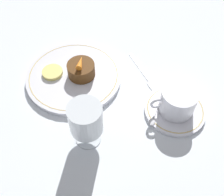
{
  "coord_description": "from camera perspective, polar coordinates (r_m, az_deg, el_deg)",
  "views": [
    {
      "loc": [
        -0.01,
        0.44,
        0.55
      ],
      "look_at": [
        -0.09,
        0.06,
        0.04
      ],
      "focal_mm": 42.0,
      "sensor_mm": 36.0,
      "label": 1
    }
  ],
  "objects": [
    {
      "name": "ground_plane",
      "position": [
        0.7,
        -7.77,
        0.78
      ],
      "size": [
        3.0,
        3.0,
        0.0
      ],
      "primitive_type": "plane",
      "color": "white"
    },
    {
      "name": "carrot_garnish",
      "position": [
        0.69,
        -6.93,
        7.69
      ],
      "size": [
        0.03,
        0.05,
        0.02
      ],
      "color": "orange",
      "rests_on": "dessert_cake"
    },
    {
      "name": "spoon",
      "position": [
        0.66,
        9.51,
        -2.58
      ],
      "size": [
        0.07,
        0.11,
        0.0
      ],
      "color": "silver",
      "rests_on": "saucer"
    },
    {
      "name": "fork",
      "position": [
        0.74,
        7.8,
        4.36
      ],
      "size": [
        0.06,
        0.17,
        0.01
      ],
      "color": "silver",
      "rests_on": "ground_plane"
    },
    {
      "name": "saucer",
      "position": [
        0.68,
        13.52,
        -2.55
      ],
      "size": [
        0.15,
        0.15,
        0.01
      ],
      "color": "white",
      "rests_on": "ground_plane"
    },
    {
      "name": "wine_glass",
      "position": [
        0.56,
        -5.71,
        -4.92
      ],
      "size": [
        0.07,
        0.07,
        0.12
      ],
      "color": "silver",
      "rests_on": "ground_plane"
    },
    {
      "name": "dessert_cake",
      "position": [
        0.71,
        -6.72,
        6.14
      ],
      "size": [
        0.07,
        0.07,
        0.04
      ],
      "color": "#563314",
      "rests_on": "dinner_plate"
    },
    {
      "name": "dinner_plate",
      "position": [
        0.73,
        -8.08,
        4.79
      ],
      "size": [
        0.26,
        0.26,
        0.01
      ],
      "color": "white",
      "rests_on": "ground_plane"
    },
    {
      "name": "coffee_cup",
      "position": [
        0.65,
        14.14,
        -0.53
      ],
      "size": [
        0.11,
        0.09,
        0.07
      ],
      "color": "white",
      "rests_on": "saucer"
    },
    {
      "name": "pineapple_slice",
      "position": [
        0.74,
        -12.83,
        5.49
      ],
      "size": [
        0.06,
        0.06,
        0.01
      ],
      "color": "#EFE075",
      "rests_on": "dinner_plate"
    }
  ]
}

